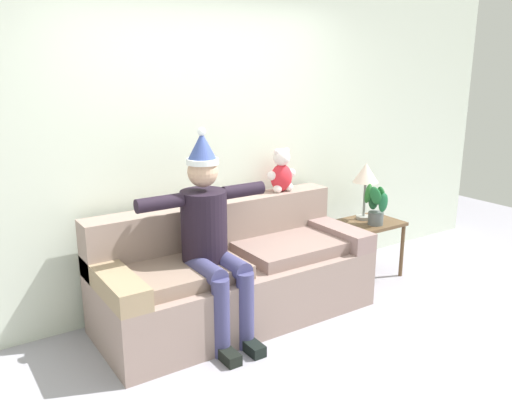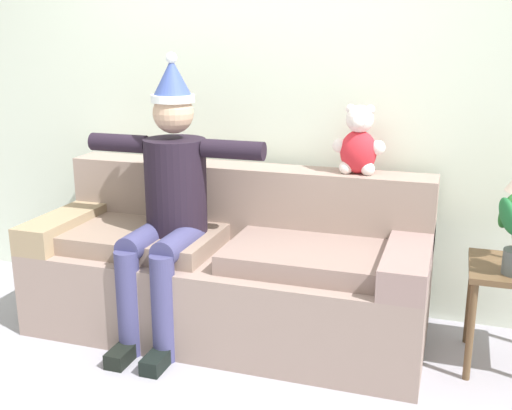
# 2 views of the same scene
# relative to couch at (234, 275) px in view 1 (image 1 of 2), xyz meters

# --- Properties ---
(ground_plane) EXTENTS (10.00, 10.00, 0.00)m
(ground_plane) POSITION_rel_couch_xyz_m (0.00, -1.04, -0.35)
(ground_plane) COLOR #9C99A5
(back_wall) EXTENTS (7.00, 0.10, 2.70)m
(back_wall) POSITION_rel_couch_xyz_m (0.00, 0.51, 1.00)
(back_wall) COLOR silver
(back_wall) RESTS_ON ground_plane
(couch) EXTENTS (2.19, 0.87, 0.90)m
(couch) POSITION_rel_couch_xyz_m (0.00, 0.00, 0.00)
(couch) COLOR gray
(couch) RESTS_ON ground_plane
(person_seated) EXTENTS (1.02, 0.77, 1.55)m
(person_seated) POSITION_rel_couch_xyz_m (-0.29, -0.17, 0.44)
(person_seated) COLOR black
(person_seated) RESTS_ON ground_plane
(teddy_bear) EXTENTS (0.29, 0.17, 0.38)m
(teddy_bear) POSITION_rel_couch_xyz_m (0.66, 0.26, 0.72)
(teddy_bear) COLOR red
(teddy_bear) RESTS_ON couch
(side_table) EXTENTS (0.52, 0.46, 0.54)m
(side_table) POSITION_rel_couch_xyz_m (1.53, 0.02, 0.10)
(side_table) COLOR brown
(side_table) RESTS_ON ground_plane
(table_lamp) EXTENTS (0.24, 0.24, 0.54)m
(table_lamp) POSITION_rel_couch_xyz_m (1.53, 0.11, 0.61)
(table_lamp) COLOR gray
(table_lamp) RESTS_ON side_table
(potted_plant) EXTENTS (0.25, 0.23, 0.40)m
(potted_plant) POSITION_rel_couch_xyz_m (1.48, -0.09, 0.39)
(potted_plant) COLOR #545C5B
(potted_plant) RESTS_ON side_table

